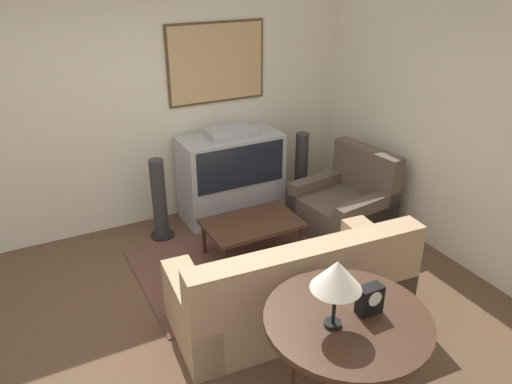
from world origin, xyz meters
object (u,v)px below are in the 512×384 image
at_px(coffee_table, 252,225).
at_px(speaker_tower_right, 301,171).
at_px(table_lamp, 337,276).
at_px(speaker_tower_left, 159,201).
at_px(console_table, 347,326).
at_px(couch, 294,290).
at_px(armchair, 345,205).
at_px(tv, 231,176).
at_px(mantel_clock, 370,299).

distance_m(coffee_table, speaker_tower_right, 1.37).
height_order(table_lamp, speaker_tower_left, table_lamp).
bearing_deg(console_table, speaker_tower_left, 97.42).
relative_size(couch, coffee_table, 2.14).
height_order(console_table, speaker_tower_right, speaker_tower_right).
distance_m(armchair, table_lamp, 2.81).
xyz_separation_m(coffee_table, table_lamp, (-0.47, -2.03, 0.80)).
height_order(coffee_table, speaker_tower_left, speaker_tower_left).
xyz_separation_m(tv, couch, (-0.34, -1.98, -0.21)).
bearing_deg(speaker_tower_right, couch, -123.57).
bearing_deg(couch, coffee_table, -94.09).
distance_m(coffee_table, mantel_clock, 2.11).
bearing_deg(table_lamp, speaker_tower_left, 94.78).
bearing_deg(coffee_table, table_lamp, -103.13).
bearing_deg(speaker_tower_right, armchair, -82.13).
xyz_separation_m(armchair, speaker_tower_right, (-0.11, 0.78, 0.15)).
relative_size(armchair, speaker_tower_right, 1.10).
height_order(console_table, mantel_clock, mantel_clock).
bearing_deg(tv, console_table, -100.38).
relative_size(couch, speaker_tower_right, 2.23).
bearing_deg(speaker_tower_right, console_table, -116.98).
xyz_separation_m(armchair, console_table, (-1.55, -2.06, 0.44)).
height_order(mantel_clock, speaker_tower_right, mantel_clock).
height_order(table_lamp, mantel_clock, table_lamp).
xyz_separation_m(console_table, table_lamp, (-0.13, -0.01, 0.44)).
distance_m(table_lamp, speaker_tower_right, 3.34).
relative_size(tv, mantel_clock, 5.98).
bearing_deg(armchair, table_lamp, -47.19).
bearing_deg(table_lamp, armchair, 50.85).
distance_m(armchair, speaker_tower_left, 2.08).
distance_m(couch, speaker_tower_left, 1.97).
bearing_deg(table_lamp, console_table, 6.31).
bearing_deg(speaker_tower_left, armchair, -22.18).
distance_m(couch, console_table, 1.06).
bearing_deg(console_table, mantel_clock, -6.03).
distance_m(couch, armchair, 1.75).
xyz_separation_m(table_lamp, speaker_tower_right, (1.58, 2.85, -0.73)).
height_order(couch, table_lamp, table_lamp).
bearing_deg(armchair, speaker_tower_left, -120.23).
xyz_separation_m(table_lamp, mantel_clock, (0.28, -0.00, -0.27)).
height_order(armchair, mantel_clock, mantel_clock).
height_order(table_lamp, speaker_tower_right, table_lamp).
distance_m(couch, mantel_clock, 1.14).
xyz_separation_m(console_table, speaker_tower_left, (-0.37, 2.84, -0.29)).
relative_size(console_table, mantel_clock, 5.51).
bearing_deg(mantel_clock, table_lamp, 179.80).
relative_size(coffee_table, speaker_tower_left, 1.04).
bearing_deg(mantel_clock, console_table, 173.97).
bearing_deg(console_table, speaker_tower_right, 63.02).
height_order(tv, armchair, tv).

